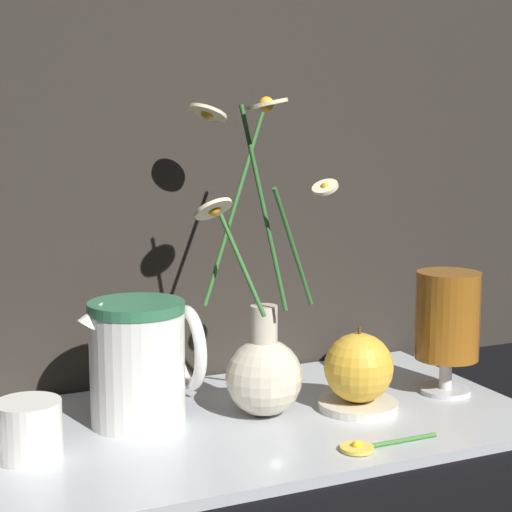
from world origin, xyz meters
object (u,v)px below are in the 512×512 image
vase_with_flowers (263,360)px  ceramic_pitcher (140,357)px  tea_glass (448,319)px  orange_fruit (359,368)px  yellow_mug (26,430)px

vase_with_flowers → ceramic_pitcher: vase_with_flowers is taller
ceramic_pitcher → tea_glass: (0.39, -0.05, 0.02)m
ceramic_pitcher → tea_glass: 0.39m
ceramic_pitcher → orange_fruit: 0.26m
orange_fruit → yellow_mug: bearing=178.7°
ceramic_pitcher → yellow_mug: bearing=-159.2°
tea_glass → orange_fruit: 0.14m
vase_with_flowers → yellow_mug: vase_with_flowers is taller
vase_with_flowers → ceramic_pitcher: bearing=166.9°
yellow_mug → tea_glass: bearing=0.0°
vase_with_flowers → ceramic_pitcher: (-0.14, 0.03, 0.01)m
vase_with_flowers → tea_glass: size_ratio=2.36×
vase_with_flowers → ceramic_pitcher: size_ratio=2.41×
yellow_mug → orange_fruit: bearing=-1.3°
yellow_mug → orange_fruit: orange_fruit is taller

